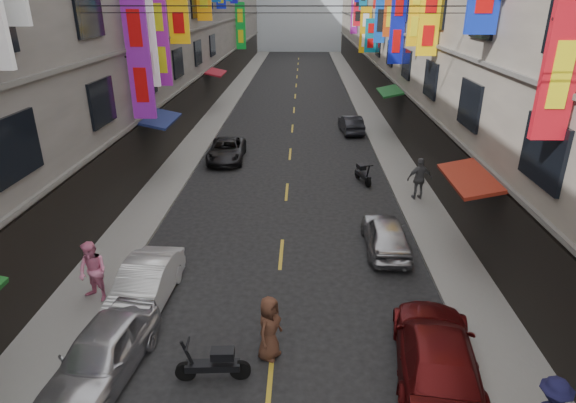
# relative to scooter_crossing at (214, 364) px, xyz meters

# --- Properties ---
(sidewalk_left) EXTENTS (2.00, 90.00, 0.12)m
(sidewalk_left) POSITION_rel_scooter_crossing_xyz_m (-4.67, 30.18, -0.38)
(sidewalk_left) COLOR slate
(sidewalk_left) RESTS_ON ground
(sidewalk_right) EXTENTS (2.00, 90.00, 0.12)m
(sidewalk_right) POSITION_rel_scooter_crossing_xyz_m (7.33, 30.18, -0.38)
(sidewalk_right) COLOR slate
(sidewalk_right) RESTS_ON ground
(street_awnings) EXTENTS (13.99, 35.20, 0.41)m
(street_awnings) POSITION_rel_scooter_crossing_xyz_m (0.07, 14.18, 2.56)
(street_awnings) COLOR #16551C
(street_awnings) RESTS_ON ground
(lane_markings) EXTENTS (0.12, 80.20, 0.01)m
(lane_markings) POSITION_rel_scooter_crossing_xyz_m (1.33, 27.18, -0.44)
(lane_markings) COLOR gold
(lane_markings) RESTS_ON ground
(scooter_crossing) EXTENTS (1.80, 0.50, 1.14)m
(scooter_crossing) POSITION_rel_scooter_crossing_xyz_m (0.00, 0.00, 0.00)
(scooter_crossing) COLOR black
(scooter_crossing) RESTS_ON ground
(scooter_far_right) EXTENTS (0.74, 1.76, 1.14)m
(scooter_far_right) POSITION_rel_scooter_crossing_xyz_m (5.05, 13.58, 0.00)
(scooter_far_right) COLOR black
(scooter_far_right) RESTS_ON ground
(car_left_near) EXTENTS (2.07, 4.11, 1.34)m
(car_left_near) POSITION_rel_scooter_crossing_xyz_m (-2.67, 0.02, 0.23)
(car_left_near) COLOR silver
(car_left_near) RESTS_ON ground
(car_left_mid) EXTENTS (1.53, 3.93, 1.27)m
(car_left_mid) POSITION_rel_scooter_crossing_xyz_m (-2.58, 3.07, 0.19)
(car_left_mid) COLOR silver
(car_left_mid) RESTS_ON ground
(car_left_far) EXTENTS (2.06, 4.25, 1.17)m
(car_left_far) POSITION_rel_scooter_crossing_xyz_m (-2.21, 16.93, 0.14)
(car_left_far) COLOR black
(car_left_far) RESTS_ON ground
(car_right_near) EXTENTS (2.51, 4.87, 1.35)m
(car_right_near) POSITION_rel_scooter_crossing_xyz_m (5.29, 0.29, 0.23)
(car_right_near) COLOR #5C0F11
(car_right_near) RESTS_ON ground
(car_right_mid) EXTENTS (1.50, 3.70, 1.26)m
(car_right_mid) POSITION_rel_scooter_crossing_xyz_m (5.09, 6.63, 0.19)
(car_right_mid) COLOR #B0AFB4
(car_right_mid) RESTS_ON ground
(car_right_far) EXTENTS (1.57, 3.68, 1.18)m
(car_right_far) POSITION_rel_scooter_crossing_xyz_m (5.33, 23.19, 0.15)
(car_right_far) COLOR #222329
(car_right_far) RESTS_ON ground
(pedestrian_lfar) EXTENTS (1.09, 0.95, 1.89)m
(pedestrian_lfar) POSITION_rel_scooter_crossing_xyz_m (-4.07, 3.05, 0.62)
(pedestrian_lfar) COLOR pink
(pedestrian_lfar) RESTS_ON sidewalk_left
(pedestrian_rfar) EXTENTS (1.20, 0.79, 1.91)m
(pedestrian_rfar) POSITION_rel_scooter_crossing_xyz_m (7.27, 11.25, 0.63)
(pedestrian_rfar) COLOR #575759
(pedestrian_rfar) RESTS_ON sidewalk_right
(pedestrian_crossing) EXTENTS (0.90, 1.03, 1.75)m
(pedestrian_crossing) POSITION_rel_scooter_crossing_xyz_m (1.27, 0.85, 0.43)
(pedestrian_crossing) COLOR #4E2D1F
(pedestrian_crossing) RESTS_ON ground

